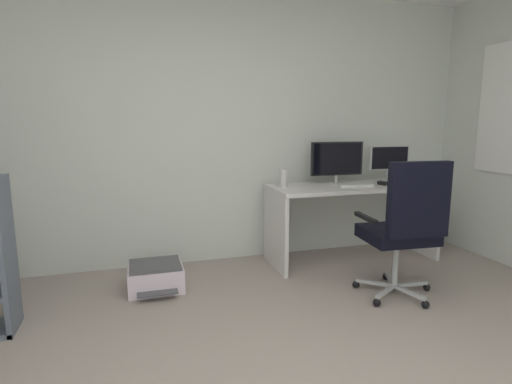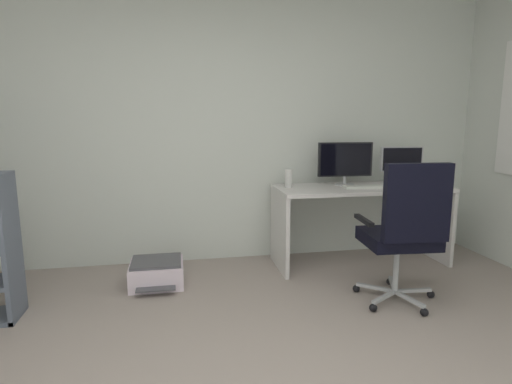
# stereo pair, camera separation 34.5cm
# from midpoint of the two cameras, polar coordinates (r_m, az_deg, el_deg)

# --- Properties ---
(wall_back) EXTENTS (5.53, 0.10, 2.58)m
(wall_back) POSITION_cam_midpoint_polar(r_m,az_deg,el_deg) (4.06, -4.13, 8.56)
(wall_back) COLOR silver
(wall_back) RESTS_ON ground
(desk) EXTENTS (1.64, 0.62, 0.76)m
(desk) POSITION_cam_midpoint_polar(r_m,az_deg,el_deg) (4.14, 16.54, -1.89)
(desk) COLOR silver
(desk) RESTS_ON ground
(monitor_main) EXTENTS (0.54, 0.18, 0.41)m
(monitor_main) POSITION_cam_midpoint_polar(r_m,az_deg,el_deg) (4.13, 14.52, 4.15)
(monitor_main) COLOR #B2B5B7
(monitor_main) RESTS_ON desk
(monitor_secondary) EXTENTS (0.43, 0.18, 0.36)m
(monitor_secondary) POSITION_cam_midpoint_polar(r_m,az_deg,el_deg) (4.42, 21.49, 3.93)
(monitor_secondary) COLOR #B2B5B7
(monitor_secondary) RESTS_ON desk
(keyboard) EXTENTS (0.35, 0.15, 0.02)m
(keyboard) POSITION_cam_midpoint_polar(r_m,az_deg,el_deg) (4.03, 16.79, 0.68)
(keyboard) COLOR silver
(keyboard) RESTS_ON desk
(computer_mouse) EXTENTS (0.09, 0.11, 0.03)m
(computer_mouse) POSITION_cam_midpoint_polar(r_m,az_deg,el_deg) (4.16, 20.58, 0.85)
(computer_mouse) COLOR black
(computer_mouse) RESTS_ON desk
(desktop_speaker) EXTENTS (0.07, 0.07, 0.17)m
(desktop_speaker) POSITION_cam_midpoint_polar(r_m,az_deg,el_deg) (3.89, 7.03, 1.84)
(desktop_speaker) COLOR silver
(desktop_speaker) RESTS_ON desk
(office_chair) EXTENTS (0.64, 0.63, 1.10)m
(office_chair) POSITION_cam_midpoint_polar(r_m,az_deg,el_deg) (3.28, 22.67, -4.64)
(office_chair) COLOR #B7BABC
(office_chair) RESTS_ON ground
(printer) EXTENTS (0.44, 0.47, 0.22)m
(printer) POSITION_cam_midpoint_polar(r_m,az_deg,el_deg) (3.63, -10.81, -10.89)
(printer) COLOR silver
(printer) RESTS_ON ground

